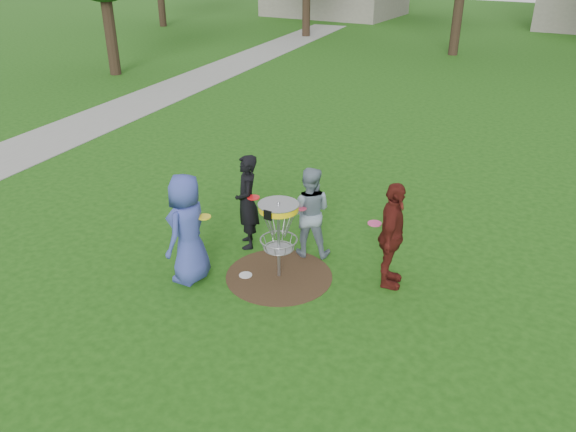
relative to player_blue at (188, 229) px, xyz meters
The scene contains 10 objects.
ground 1.73m from the player_blue, 32.80° to the left, with size 100.00×100.00×0.00m, color #19470F.
dirt_patch 1.73m from the player_blue, 32.80° to the left, with size 1.80×1.80×0.01m, color #47331E.
concrete_path 12.45m from the player_blue, 134.92° to the left, with size 2.20×40.00×0.02m, color #9E9E99.
player_blue is the anchor object (origin of this frame).
player_black 1.44m from the player_blue, 82.65° to the left, with size 0.64×0.42×1.76m, color black.
player_grey 2.15m from the player_blue, 53.10° to the left, with size 0.80×0.63×1.65m, color gray.
player_maroon 3.26m from the player_blue, 27.17° to the left, with size 1.05×0.44×1.79m, color #511712.
disc_on_grass 1.29m from the player_blue, 34.82° to the left, with size 0.22×0.22×0.02m, color silver.
disc_golf_basket 1.47m from the player_blue, 32.78° to the left, with size 0.66×0.67×1.38m.
held_discs 1.57m from the player_blue, 42.95° to the left, with size 2.62×1.51×0.14m.
Camera 1 is at (4.17, -6.87, 5.11)m, focal length 35.00 mm.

